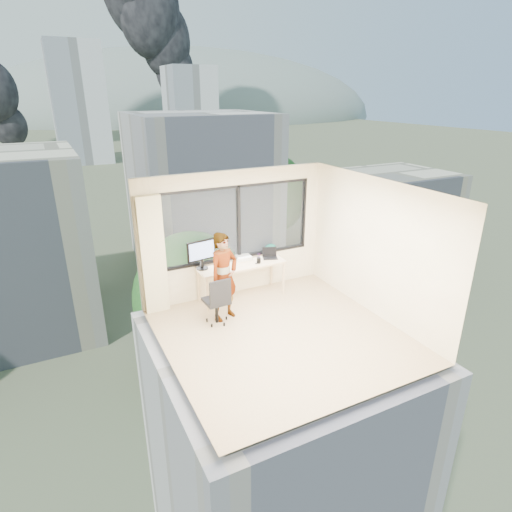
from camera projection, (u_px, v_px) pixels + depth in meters
floor at (281, 335)px, 7.47m from camera, size 4.00×4.00×0.01m
ceiling at (285, 190)px, 6.53m from camera, size 4.00×4.00×0.01m
wall_front at (363, 322)px, 5.34m from camera, size 4.00×0.01×2.60m
wall_left at (165, 291)px, 6.16m from camera, size 0.01×4.00×2.60m
wall_right at (376, 248)px, 7.84m from camera, size 0.01×4.00×2.60m
window_wall at (236, 223)px, 8.60m from camera, size 3.30×0.16×1.55m
curtain at (153, 256)px, 7.90m from camera, size 0.45×0.14×2.30m
desk at (242, 281)px, 8.72m from camera, size 1.80×0.60×0.75m
chair at (216, 299)px, 7.71m from camera, size 0.51×0.51×0.95m
person at (224, 277)px, 7.75m from camera, size 0.72×0.59×1.69m
monitor at (202, 254)px, 8.23m from camera, size 0.62×0.22×0.60m
game_console at (244, 257)px, 8.80m from camera, size 0.32×0.27×0.07m
laptop at (270, 254)px, 8.84m from camera, size 0.39×0.40×0.19m
cellphone at (258, 263)px, 8.59m from camera, size 0.11×0.07×0.01m
pen_cup at (259, 260)px, 8.63m from camera, size 0.09×0.09×0.11m
handbag at (270, 249)px, 9.08m from camera, size 0.30×0.17×0.22m
exterior_ground at (55, 164)px, 112.40m from camera, size 400.00×400.00×0.04m
near_bldg_b at (202, 189)px, 46.30m from camera, size 14.00×13.00×16.00m
near_bldg_c at (388, 218)px, 46.61m from camera, size 12.00×10.00×10.00m
far_tower_b at (79, 104)px, 110.30m from camera, size 13.00×13.00×30.00m
far_tower_c at (190, 107)px, 143.17m from camera, size 15.00×15.00×26.00m
hill_b at (185, 117)px, 320.70m from camera, size 300.00×220.00×96.00m
tree_b at (194, 313)px, 27.58m from camera, size 7.60×7.60×9.00m
tree_c at (273, 202)px, 53.24m from camera, size 8.40×8.40×10.00m
smoke_plume_b at (186, 27)px, 162.14m from camera, size 30.00×18.00×70.00m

